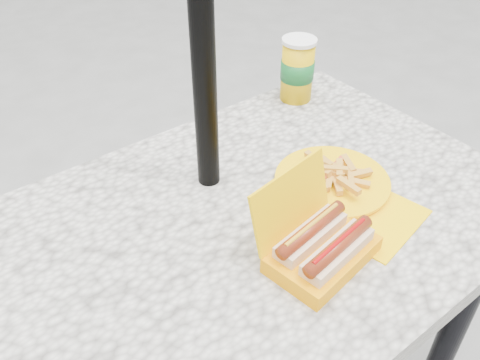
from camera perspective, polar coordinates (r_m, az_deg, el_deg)
picnic_table at (r=1.16m, az=1.33°, el=-8.09°), size 1.20×0.80×0.75m
umbrella_pole at (r=1.00m, az=-4.27°, el=15.95°), size 0.05×0.05×2.20m
hotdog_box at (r=0.98m, az=9.04°, el=-7.29°), size 0.23×0.20×0.17m
fries_plate at (r=1.17m, az=10.54°, el=-0.24°), size 0.27×0.37×0.05m
soda_cup at (r=1.46m, az=6.46°, el=12.23°), size 0.10×0.10×0.18m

